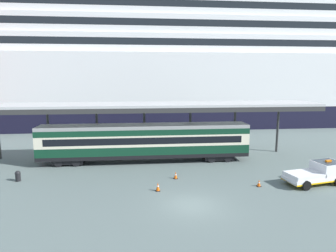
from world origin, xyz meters
The scene contains 9 objects.
ground_plane centered at (0.00, 0.00, 0.00)m, with size 400.00×400.00×0.00m, color slate.
cruise_ship centered at (4.43, 42.81, 14.51)m, with size 147.28×26.65×41.65m.
platform_canopy centered at (-3.11, 11.93, 6.01)m, with size 38.23×5.26×6.35m.
train_carriage centered at (-3.11, 11.46, 2.31)m, with size 22.43×2.81×4.11m.
service_truck centered at (11.79, 3.25, 0.99)m, with size 5.50×3.03×2.02m.
traffic_cone_near centered at (-0.47, 5.66, 0.32)m, with size 0.36×0.36×0.66m.
traffic_cone_mid centered at (-2.27, 2.91, 0.36)m, with size 0.36×0.36×0.72m.
traffic_cone_far centered at (6.33, 3.05, 0.29)m, with size 0.36×0.36×0.59m.
quay_bollard centered at (-14.55, 6.44, 0.52)m, with size 0.48×0.48×0.96m.
Camera 1 is at (-3.71, -19.66, 9.16)m, focal length 31.21 mm.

